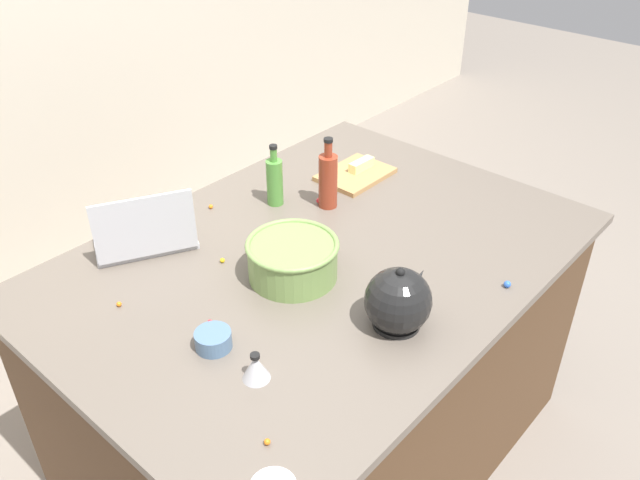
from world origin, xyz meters
TOP-DOWN VIEW (x-y plane):
  - ground_plane at (0.00, 0.00)m, footprint 12.00×12.00m
  - wall_back at (0.00, 1.86)m, footprint 8.00×0.10m
  - island_counter at (0.00, 0.00)m, footprint 1.68×1.20m
  - laptop at (-0.33, 0.44)m, footprint 0.38×0.35m
  - mixing_bowl_large at (-0.14, -0.02)m, footprint 0.27×0.27m
  - bottle_olive at (0.13, 0.32)m, footprint 0.06×0.06m
  - bottle_soy at (0.24, 0.17)m, footprint 0.07×0.07m
  - kettle at (-0.11, -0.38)m, footprint 0.21×0.18m
  - cutting_board at (0.47, 0.24)m, footprint 0.27×0.20m
  - butter_stick_left at (0.50, 0.24)m, footprint 0.11×0.04m
  - ramekin_small at (-0.50, -0.08)m, footprint 0.10×0.10m
  - kitchen_timer at (-0.50, -0.24)m, footprint 0.07×0.07m
  - candy_0 at (-0.56, 0.25)m, footprint 0.01×0.01m
  - candy_1 at (-0.23, 0.19)m, footprint 0.02×0.02m
  - candy_2 at (-0.45, 0.00)m, footprint 0.01×0.01m
  - candy_3 at (-0.05, 0.46)m, footprint 0.02×0.02m
  - candy_4 at (0.23, -0.52)m, footprint 0.02×0.02m
  - candy_5 at (0.23, 0.21)m, footprint 0.02×0.02m
  - candy_6 at (-0.62, -0.40)m, footprint 0.01×0.01m
  - candy_7 at (-0.11, -0.41)m, footprint 0.02×0.02m

SIDE VIEW (x-z plane):
  - ground_plane at x=0.00m, z-range 0.00..0.00m
  - island_counter at x=0.00m, z-range 0.00..0.90m
  - candy_2 at x=-0.45m, z-range 0.90..0.91m
  - candy_0 at x=-0.56m, z-range 0.90..0.91m
  - candy_6 at x=-0.62m, z-range 0.90..0.91m
  - candy_1 at x=-0.23m, z-range 0.90..0.92m
  - candy_3 at x=-0.05m, z-range 0.90..0.92m
  - candy_7 at x=-0.11m, z-range 0.90..0.92m
  - cutting_board at x=0.47m, z-range 0.90..0.92m
  - candy_5 at x=0.23m, z-range 0.90..0.92m
  - candy_4 at x=0.23m, z-range 0.90..0.92m
  - ramekin_small at x=-0.50m, z-range 0.90..0.95m
  - kitchen_timer at x=-0.50m, z-range 0.90..0.97m
  - butter_stick_left at x=0.50m, z-range 0.92..0.95m
  - laptop at x=-0.33m, z-range 0.84..1.06m
  - mixing_bowl_large at x=-0.14m, z-range 0.90..1.02m
  - kettle at x=-0.11m, z-range 0.88..1.08m
  - bottle_olive at x=0.13m, z-range 0.88..1.10m
  - bottle_soy at x=0.24m, z-range 0.88..1.13m
  - wall_back at x=0.00m, z-range 0.00..2.60m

